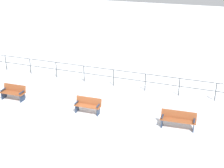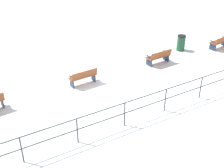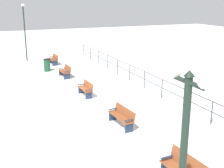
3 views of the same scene
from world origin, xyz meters
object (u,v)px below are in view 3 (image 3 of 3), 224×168
at_px(bench_nearest, 53,59).
at_px(lamppost_middle, 184,141).
at_px(bench_third, 86,89).
at_px(bench_fourth, 122,116).
at_px(lamppost_near, 24,25).
at_px(bench_second, 65,71).
at_px(trash_bin, 47,65).

relative_size(bench_nearest, lamppost_middle, 0.34).
xyz_separation_m(bench_nearest, bench_third, (0.17, 9.47, -0.00)).
height_order(bench_fourth, lamppost_near, lamppost_near).
bearing_deg(bench_second, trash_bin, -72.61).
bearing_deg(bench_fourth, bench_nearest, -94.29).
bearing_deg(bench_second, lamppost_near, -79.00).
height_order(lamppost_near, trash_bin, lamppost_near).
distance_m(bench_fourth, lamppost_near, 17.14).
distance_m(bench_second, lamppost_near, 8.05).
xyz_separation_m(bench_nearest, bench_second, (0.18, 4.74, -0.01)).
bearing_deg(bench_third, lamppost_middle, 79.19).
xyz_separation_m(bench_nearest, lamppost_near, (1.89, -2.61, 2.80)).
xyz_separation_m(lamppost_near, trash_bin, (-0.87, 4.96, -2.75)).
distance_m(bench_second, lamppost_middle, 16.55).
relative_size(bench_fourth, lamppost_near, 0.34).
relative_size(bench_nearest, bench_fourth, 0.84).
bearing_deg(bench_third, lamppost_near, -84.28).
distance_m(lamppost_middle, trash_bin, 18.84).
relative_size(bench_nearest, bench_third, 1.01).
bearing_deg(bench_third, bench_nearest, -93.42).
bearing_deg(trash_bin, bench_second, 109.52).
bearing_deg(bench_nearest, lamppost_middle, 79.48).
distance_m(lamppost_near, trash_bin, 5.74).
distance_m(bench_third, trash_bin, 7.17).
bearing_deg(lamppost_middle, bench_third, -98.44).
xyz_separation_m(bench_nearest, bench_fourth, (0.06, 14.20, 0.02)).
distance_m(bench_nearest, bench_third, 9.47).
bearing_deg(lamppost_near, lamppost_middle, 90.00).
relative_size(lamppost_near, trash_bin, 5.24).
height_order(bench_second, bench_third, bench_second).
bearing_deg(lamppost_near, bench_third, 98.09).
height_order(bench_third, lamppost_near, lamppost_near).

